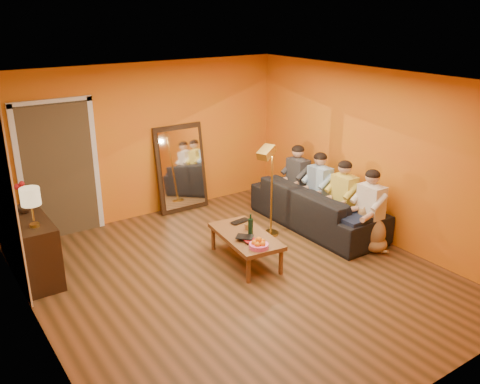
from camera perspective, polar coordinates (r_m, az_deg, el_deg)
room_shell at (r=6.68m, az=-1.85°, el=1.52°), size 5.00×5.50×2.60m
white_accent at (r=7.11m, az=-25.36°, el=0.69°), size 0.02×1.90×2.58m
doorway_recess at (r=8.38m, az=-19.86°, el=2.39°), size 1.06×0.30×2.10m
door_jamb_left at (r=8.15m, az=-23.46°, el=1.44°), size 0.08×0.06×2.20m
door_jamb_right at (r=8.41m, az=-15.92°, el=2.91°), size 0.08×0.06×2.20m
door_header at (r=8.02m, az=-20.53°, el=9.47°), size 1.22×0.06×0.08m
mirror_frame at (r=8.97m, az=-6.65°, el=2.68°), size 0.92×0.27×1.51m
mirror_glass at (r=8.94m, az=-6.52°, el=2.61°), size 0.78×0.21×1.35m
sideboard at (r=7.28m, az=-22.17°, el=-5.88°), size 0.44×1.18×0.85m
table_lamp at (r=6.74m, az=-22.33°, el=-1.63°), size 0.24×0.24×0.51m
sofa at (r=8.40m, az=8.64°, el=-1.61°), size 2.41×0.94×0.70m
coffee_table at (r=7.24m, az=0.62°, el=-6.28°), size 0.76×1.28×0.42m
floor_lamp at (r=7.88m, az=3.57°, el=-0.02°), size 0.37×0.33×1.44m
dog at (r=7.78m, az=14.61°, el=-3.98°), size 0.45×0.62×0.67m
person_far_left at (r=7.75m, az=14.44°, el=-1.87°), size 0.70×0.44×1.22m
person_mid_left at (r=8.10m, az=11.56°, el=-0.69°), size 0.70×0.44×1.22m
person_mid_right at (r=8.46m, az=8.92°, el=0.40°), size 0.70×0.44×1.22m
person_far_right at (r=8.84m, az=6.50°, el=1.40°), size 0.70×0.44×1.22m
fruit_bowl at (r=6.73m, az=2.13°, el=-5.68°), size 0.26×0.26×0.16m
wine_bottle at (r=7.08m, az=1.19°, el=-3.67°), size 0.07×0.07×0.31m
tumbler at (r=7.29m, az=0.86°, el=-3.90°), size 0.11×0.11×0.09m
laptop at (r=7.50m, az=0.22°, el=-3.43°), size 0.32×0.23×0.02m
book_lower at (r=6.91m, az=0.35°, el=-5.62°), size 0.17×0.22×0.02m
book_mid at (r=6.91m, az=0.37°, el=-5.43°), size 0.19×0.24×0.02m
book_upper at (r=6.88m, az=0.40°, el=-5.37°), size 0.28×0.28×0.02m
vase at (r=7.31m, az=-23.15°, el=-1.44°), size 0.19×0.19×0.19m
flowers at (r=7.23m, az=-23.42°, el=0.39°), size 0.17×0.17×0.45m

